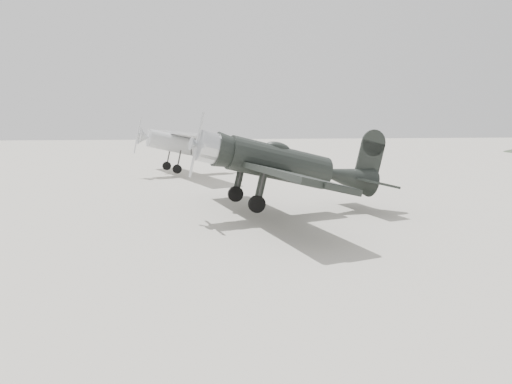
{
  "coord_description": "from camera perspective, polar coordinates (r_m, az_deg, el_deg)",
  "views": [
    {
      "loc": [
        -0.42,
        -14.28,
        4.18
      ],
      "look_at": [
        1.89,
        3.32,
        1.5
      ],
      "focal_mm": 35.0,
      "sensor_mm": 36.0,
      "label": 1
    }
  ],
  "objects": [
    {
      "name": "lowwing_monoplane",
      "position": [
        21.37,
        3.62,
        3.01
      ],
      "size": [
        8.97,
        12.42,
        3.99
      ],
      "rotation": [
        0.0,
        0.24,
        0.22
      ],
      "color": "black",
      "rests_on": "ground"
    },
    {
      "name": "highwing_monoplane",
      "position": [
        36.87,
        -7.21,
        5.53
      ],
      "size": [
        9.1,
        12.61,
        3.61
      ],
      "rotation": [
        0.0,
        0.23,
        0.33
      ],
      "color": "#A9ABAE",
      "rests_on": "ground"
    },
    {
      "name": "ground",
      "position": [
        14.88,
        -5.6,
        -7.77
      ],
      "size": [
        160.0,
        160.0,
        0.0
      ],
      "primitive_type": "plane",
      "color": "#A5A192",
      "rests_on": "ground"
    }
  ]
}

